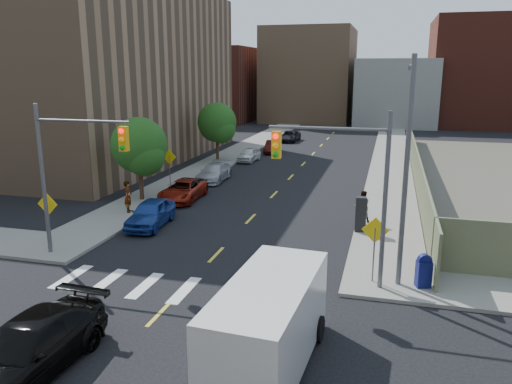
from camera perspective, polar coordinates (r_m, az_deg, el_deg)
The scene contains 30 objects.
ground at distance 17.03m, azimuth -13.99°, elevation -16.32°, with size 160.00×160.00×0.00m, color black.
sidewalk_nw at distance 56.97m, azimuth -0.65°, elevation 5.37°, with size 3.50×73.00×0.15m, color gray.
sidewalk_ne at distance 54.88m, azimuth 15.18°, elevation 4.57°, with size 3.50×73.00×0.15m, color gray.
fence_north at distance 41.42m, azimuth 17.74°, elevation 3.16°, with size 0.12×44.00×2.50m, color #68704F.
building_nw at distance 51.95m, azimuth -20.06°, elevation 12.52°, with size 22.00×30.00×16.00m, color #8C6B4C.
bg_bldg_west at distance 87.89m, azimuth -4.67°, elevation 12.18°, with size 14.00×18.00×12.00m, color #592319.
bg_bldg_midwest at distance 85.82m, azimuth 6.17°, elevation 13.11°, with size 14.00×16.00×15.00m, color #8C6B4C.
bg_bldg_center at distance 82.81m, azimuth 15.68°, elevation 10.93°, with size 12.00×16.00×10.00m, color gray.
bg_bldg_east at distance 85.97m, azimuth 25.38°, elevation 12.23°, with size 18.00×18.00×16.00m, color #592319.
signal_nw at distance 23.43m, azimuth -20.44°, elevation 3.34°, with size 4.59×0.30×7.00m.
signal_ne at distance 19.21m, azimuth 10.16°, elevation 1.85°, with size 4.59×0.30×7.00m.
streetlight_ne at distance 19.91m, azimuth 16.85°, elevation 3.92°, with size 0.25×3.70×9.00m.
warn_sign_nw at distance 25.43m, azimuth -22.67°, elevation -1.96°, with size 1.06×0.06×2.83m.
warn_sign_ne at distance 20.29m, azimuth 13.42°, elevation -5.09°, with size 1.06×0.06×2.83m.
warn_sign_midwest at distance 36.72m, azimuth -9.87°, elevation 3.50°, with size 1.06×0.06×2.83m.
tree_west_near at distance 33.08m, azimuth -13.17°, elevation 4.83°, with size 3.66×3.64×5.52m.
tree_west_far at distance 46.72m, azimuth -4.47°, elevation 7.68°, with size 3.66×3.64×5.52m.
parked_car_blue at distance 28.12m, azimuth -11.95°, elevation -2.38°, with size 1.74×4.34×1.48m, color navy.
parked_car_black at distance 34.00m, azimuth -7.89°, elevation 0.37°, with size 1.30×3.72×1.23m, color black.
parked_car_red at distance 33.35m, azimuth -8.37°, elevation 0.18°, with size 2.19×4.75×1.32m, color maroon.
parked_car_silver at distance 38.89m, azimuth -4.82°, elevation 2.24°, with size 1.88×4.62×1.34m, color #ABAEB3.
parked_car_white at distance 47.17m, azimuth -0.79°, elevation 4.28°, with size 1.48×3.67×1.25m, color silver.
parked_car_maroon at distance 52.10m, azimuth 1.90°, elevation 5.19°, with size 1.34×3.83×1.26m, color #3E0E0C.
parked_car_grey at distance 60.68m, azimuth 3.83°, elevation 6.38°, with size 2.06×4.48×1.24m, color black.
black_sedan at distance 16.07m, azimuth -24.62°, elevation -15.95°, with size 2.22×5.47×1.59m, color black.
cargo_van at distance 14.89m, azimuth 1.64°, elevation -14.40°, with size 2.72×5.94×2.66m.
mailbox at distance 20.73m, azimuth 18.62°, elevation -8.55°, with size 0.65×0.57×1.35m.
payphone at distance 26.69m, azimuth 11.86°, elevation -2.50°, with size 0.55×0.45×1.85m, color black.
pedestrian_west at distance 30.59m, azimuth -14.40°, elevation -0.51°, with size 0.69×0.45×1.90m, color gray.
pedestrian_east at distance 28.33m, azimuth 12.07°, elevation -1.63°, with size 0.87×0.68×1.79m, color gray.
Camera 1 is at (7.52, -12.74, 8.44)m, focal length 35.00 mm.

